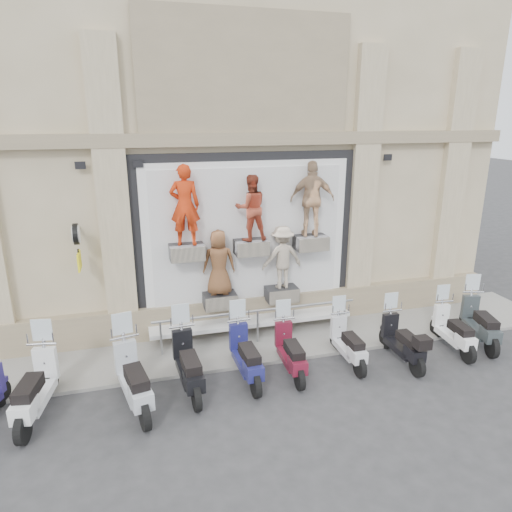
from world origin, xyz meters
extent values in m
plane|color=#2F2F32|center=(0.00, 0.00, 0.00)|extent=(90.00, 90.00, 0.00)
cube|color=gray|center=(0.00, 2.10, 0.04)|extent=(16.00, 2.20, 0.08)
cube|color=black|center=(0.00, 2.96, 2.40)|extent=(5.60, 0.10, 4.30)
cube|color=white|center=(0.00, 2.90, 2.40)|extent=(5.10, 0.06, 3.90)
cube|color=white|center=(0.00, 2.86, 2.40)|extent=(4.70, 0.04, 3.60)
cube|color=white|center=(0.00, 2.55, 0.42)|extent=(5.10, 0.75, 0.10)
cube|color=#28282B|center=(-1.55, 2.59, 2.33)|extent=(0.80, 0.50, 0.35)
imported|color=red|center=(-1.55, 2.59, 3.43)|extent=(0.74, 0.55, 1.86)
cube|color=#28282B|center=(0.00, 2.59, 2.33)|extent=(0.80, 0.50, 0.35)
imported|color=brown|center=(0.00, 2.59, 3.28)|extent=(0.77, 0.60, 1.57)
cube|color=#28282B|center=(1.55, 2.59, 2.33)|extent=(0.80, 0.50, 0.35)
imported|color=tan|center=(1.55, 2.59, 3.42)|extent=(1.15, 0.67, 1.84)
cube|color=#28282B|center=(-0.80, 2.59, 1.02)|extent=(0.80, 0.50, 0.35)
imported|color=brown|center=(-0.80, 2.59, 2.00)|extent=(0.84, 0.61, 1.60)
cube|color=#28282B|center=(0.80, 2.59, 1.02)|extent=(0.80, 0.50, 0.35)
imported|color=#C4B39B|center=(0.80, 2.59, 2.00)|extent=(1.06, 0.65, 1.59)
cube|color=black|center=(-3.90, 2.72, 2.95)|extent=(0.06, 0.56, 0.06)
cylinder|color=black|center=(-3.90, 2.45, 2.95)|extent=(0.10, 0.46, 0.46)
cube|color=yellow|center=(-3.90, 2.45, 2.35)|extent=(0.04, 0.50, 0.38)
camera|label=1|loc=(-2.74, -7.66, 5.35)|focal=32.00mm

